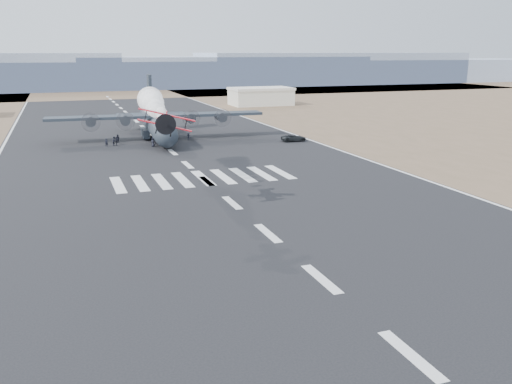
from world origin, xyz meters
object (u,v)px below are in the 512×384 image
crew_d (116,141)px  crew_b (118,139)px  hangar_right (261,96)px  crew_e (153,142)px  crew_g (165,137)px  crew_h (114,141)px  aerobatic_biplane (166,121)px  crew_a (107,142)px  support_vehicle (294,138)px  crew_f (156,139)px  transport_aircraft (157,123)px  crew_c (188,136)px

crew_d → crew_b: bearing=-11.2°
hangar_right → crew_e: (-48.34, -70.82, -2.12)m
crew_g → crew_b: bearing=-116.9°
crew_g → crew_e: bearing=-55.3°
crew_h → hangar_right: bearing=-5.8°
hangar_right → aerobatic_biplane: 127.64m
crew_h → aerobatic_biplane: bearing=-144.8°
crew_a → crew_e: crew_e is taller
support_vehicle → crew_g: size_ratio=3.27×
crew_b → crew_f: size_ratio=0.91×
hangar_right → transport_aircraft: 75.81m
aerobatic_biplane → crew_c: size_ratio=3.72×
crew_c → hangar_right: bearing=83.7°
crew_d → crew_f: (7.45, -0.97, 0.09)m
aerobatic_biplane → crew_a: (-2.81, 47.75, -9.55)m
aerobatic_biplane → transport_aircraft: transport_aircraft is taller
crew_g → crew_f: bearing=-61.0°
aerobatic_biplane → crew_b: size_ratio=3.52×
aerobatic_biplane → support_vehicle: 54.00m
crew_a → crew_f: size_ratio=0.83×
transport_aircraft → crew_f: 8.05m
crew_c → transport_aircraft: bearing=160.7°
transport_aircraft → support_vehicle: size_ratio=8.64×
crew_f → crew_g: 4.56m
hangar_right → crew_f: 82.87m
transport_aircraft → crew_a: size_ratio=28.00×
crew_g → crew_d: bearing=-101.3°
support_vehicle → crew_b: size_ratio=2.96×
crew_e → crew_h: (-6.82, 3.92, -0.02)m
crew_e → crew_d: bearing=-148.0°
crew_g → crew_h: 10.73m
hangar_right → support_vehicle: 77.01m
crew_a → crew_d: (1.93, 0.71, 0.06)m
support_vehicle → crew_c: (-19.85, 8.39, 0.11)m
crew_b → crew_c: size_ratio=1.06×
aerobatic_biplane → crew_h: bearing=96.6°
support_vehicle → crew_d: size_ratio=3.00×
hangar_right → aerobatic_biplane: aerobatic_biplane is taller
crew_a → crew_d: size_ratio=0.92×
crew_f → crew_g: bearing=-156.6°
crew_b → crew_h: size_ratio=0.99×
hangar_right → aerobatic_biplane: bearing=-115.0°
hangar_right → crew_c: size_ratio=12.59×
hangar_right → crew_g: bearing=-124.9°
aerobatic_biplane → crew_e: 45.98m
transport_aircraft → crew_a: 13.39m
transport_aircraft → support_vehicle: transport_aircraft is taller
transport_aircraft → aerobatic_biplane: bearing=-94.8°
hangar_right → transport_aircraft: transport_aircraft is taller
support_vehicle → crew_g: 26.34m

